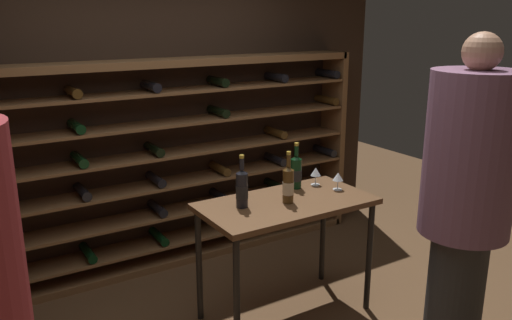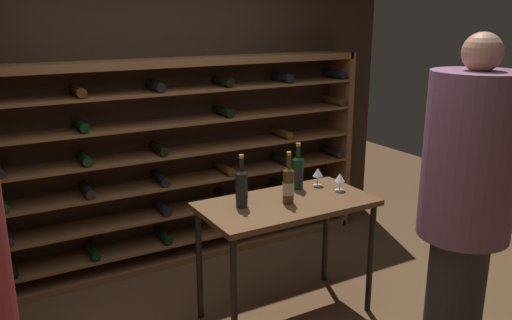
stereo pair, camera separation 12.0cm
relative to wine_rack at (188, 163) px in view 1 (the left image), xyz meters
name	(u,v)px [view 1 (the left image)]	position (x,y,z in m)	size (l,w,h in m)	color
back_wall	(150,106)	(-0.24, 0.21, 0.49)	(4.78, 0.10, 2.75)	#332319
wine_rack	(188,163)	(0.00, 0.00, 0.00)	(3.33, 0.32, 1.79)	brown
tasting_table	(286,214)	(0.18, -1.25, -0.09)	(1.22, 0.64, 0.88)	brown
person_guest_blue_shirt	(466,193)	(0.75, -2.25, 0.25)	(0.52, 0.52, 2.05)	#2D2D2D
wine_bottle_green_slim	(288,184)	(0.17, -1.28, 0.13)	(0.08, 0.08, 0.36)	#4C3314
wine_bottle_red_label	(242,188)	(-0.14, -1.19, 0.13)	(0.08, 0.08, 0.36)	black
wine_bottle_gold_foil	(296,172)	(0.40, -1.06, 0.13)	(0.09, 0.09, 0.35)	black
wine_glass_stemmed_right	(316,173)	(0.57, -1.08, 0.10)	(0.08, 0.08, 0.14)	silver
wine_glass_stemmed_left	(338,177)	(0.64, -1.25, 0.10)	(0.08, 0.08, 0.13)	silver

